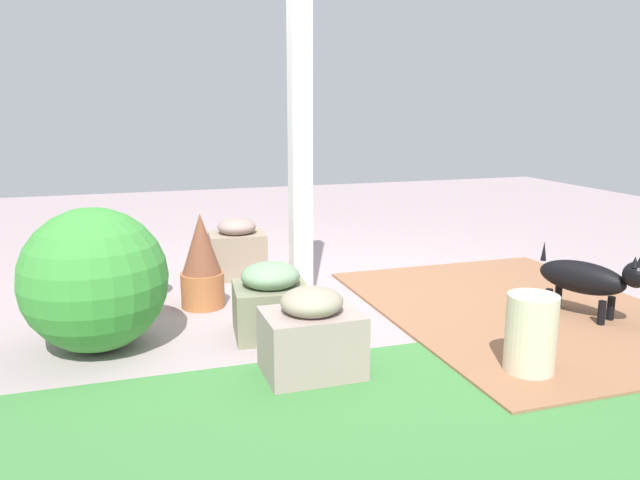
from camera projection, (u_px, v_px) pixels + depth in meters
ground_plane at (326, 296)px, 4.42m from camera, size 12.00×12.00×0.00m
brick_path at (521, 310)px, 4.11m from camera, size 1.80×2.40×0.02m
porch_pillar at (300, 128)px, 4.11m from camera, size 0.13×0.13×2.36m
stone_planter_nearest at (237, 250)px, 4.88m from camera, size 0.45×0.36×0.47m
stone_planter_mid at (271, 301)px, 3.65m from camera, size 0.47×0.46×0.44m
stone_planter_far at (312, 335)px, 3.11m from camera, size 0.48×0.37×0.45m
round_shrub at (94, 280)px, 3.40m from camera, size 0.79×0.79×0.79m
terracotta_pot_broad at (134, 267)px, 4.30m from camera, size 0.37×0.37×0.40m
terracotta_pot_spiky at (202, 263)px, 4.14m from camera, size 0.29×0.29×0.63m
dog at (589, 278)px, 3.89m from camera, size 0.41×0.66×0.47m
ceramic_urn at (531, 335)px, 3.11m from camera, size 0.25×0.25×0.41m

